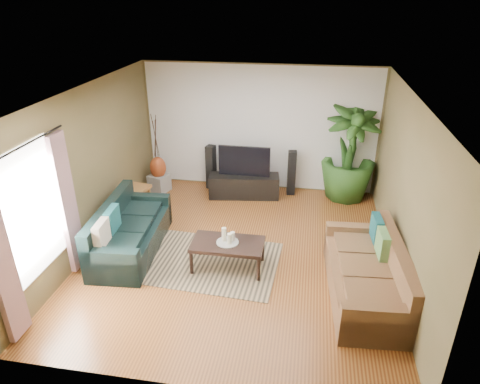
% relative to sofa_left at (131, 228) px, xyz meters
% --- Properties ---
extents(floor, '(5.50, 5.50, 0.00)m').
position_rel_sofa_left_xyz_m(floor, '(1.79, 0.20, -0.42)').
color(floor, brown).
rests_on(floor, ground).
extents(ceiling, '(5.50, 5.50, 0.00)m').
position_rel_sofa_left_xyz_m(ceiling, '(1.79, 0.20, 2.28)').
color(ceiling, white).
rests_on(ceiling, ground).
extents(wall_back, '(5.00, 0.00, 5.00)m').
position_rel_sofa_left_xyz_m(wall_back, '(1.79, 2.95, 0.93)').
color(wall_back, brown).
rests_on(wall_back, ground).
extents(wall_front, '(5.00, 0.00, 5.00)m').
position_rel_sofa_left_xyz_m(wall_front, '(1.79, -2.55, 0.93)').
color(wall_front, brown).
rests_on(wall_front, ground).
extents(wall_left, '(0.00, 5.50, 5.50)m').
position_rel_sofa_left_xyz_m(wall_left, '(-0.71, 0.20, 0.92)').
color(wall_left, brown).
rests_on(wall_left, ground).
extents(wall_right, '(0.00, 5.50, 5.50)m').
position_rel_sofa_left_xyz_m(wall_right, '(4.29, 0.20, 0.92)').
color(wall_right, brown).
rests_on(wall_right, ground).
extents(backwall_panel, '(4.90, 0.00, 4.90)m').
position_rel_sofa_left_xyz_m(backwall_panel, '(1.79, 2.94, 0.93)').
color(backwall_panel, white).
rests_on(backwall_panel, ground).
extents(window_pane, '(0.00, 1.80, 1.80)m').
position_rel_sofa_left_xyz_m(window_pane, '(-0.69, -1.40, 0.97)').
color(window_pane, white).
rests_on(window_pane, ground).
extents(curtain_near, '(0.08, 0.35, 2.20)m').
position_rel_sofa_left_xyz_m(curtain_near, '(-0.64, -2.15, 0.72)').
color(curtain_near, gray).
rests_on(curtain_near, ground).
extents(curtain_far, '(0.08, 0.35, 2.20)m').
position_rel_sofa_left_xyz_m(curtain_far, '(-0.64, -0.65, 0.72)').
color(curtain_far, gray).
rests_on(curtain_far, ground).
extents(curtain_rod, '(0.03, 1.90, 0.03)m').
position_rel_sofa_left_xyz_m(curtain_rod, '(-0.64, -1.40, 1.87)').
color(curtain_rod, black).
rests_on(curtain_rod, ground).
extents(sofa_left, '(1.02, 2.10, 0.85)m').
position_rel_sofa_left_xyz_m(sofa_left, '(0.00, 0.00, 0.00)').
color(sofa_left, black).
rests_on(sofa_left, floor).
extents(sofa_right, '(1.12, 2.21, 0.85)m').
position_rel_sofa_left_xyz_m(sofa_right, '(3.78, -0.56, 0.00)').
color(sofa_right, brown).
rests_on(sofa_right, floor).
extents(area_rug, '(2.36, 1.74, 0.01)m').
position_rel_sofa_left_xyz_m(area_rug, '(1.35, -0.14, -0.42)').
color(area_rug, '#9D845C').
rests_on(area_rug, floor).
extents(coffee_table, '(1.13, 0.62, 0.46)m').
position_rel_sofa_left_xyz_m(coffee_table, '(1.70, -0.23, -0.19)').
color(coffee_table, black).
rests_on(coffee_table, floor).
extents(candle_tray, '(0.35, 0.35, 0.02)m').
position_rel_sofa_left_xyz_m(candle_tray, '(1.70, -0.23, 0.04)').
color(candle_tray, gray).
rests_on(candle_tray, coffee_table).
extents(candle_tall, '(0.07, 0.07, 0.23)m').
position_rel_sofa_left_xyz_m(candle_tall, '(1.64, -0.20, 0.16)').
color(candle_tall, white).
rests_on(candle_tall, candle_tray).
extents(candle_mid, '(0.07, 0.07, 0.17)m').
position_rel_sofa_left_xyz_m(candle_mid, '(1.74, -0.27, 0.14)').
color(candle_mid, white).
rests_on(candle_mid, candle_tray).
extents(candle_short, '(0.07, 0.07, 0.14)m').
position_rel_sofa_left_xyz_m(candle_short, '(1.77, -0.17, 0.12)').
color(candle_short, '#EFE0C9').
rests_on(candle_short, candle_tray).
extents(tv_stand, '(1.52, 0.64, 0.49)m').
position_rel_sofa_left_xyz_m(tv_stand, '(1.55, 2.36, -0.18)').
color(tv_stand, black).
rests_on(tv_stand, floor).
extents(television, '(1.08, 0.06, 0.64)m').
position_rel_sofa_left_xyz_m(television, '(1.55, 2.38, 0.38)').
color(television, black).
rests_on(television, tv_stand).
extents(speaker_left, '(0.21, 0.23, 0.98)m').
position_rel_sofa_left_xyz_m(speaker_left, '(0.76, 2.70, 0.07)').
color(speaker_left, black).
rests_on(speaker_left, floor).
extents(speaker_right, '(0.19, 0.21, 0.97)m').
position_rel_sofa_left_xyz_m(speaker_right, '(2.53, 2.68, 0.06)').
color(speaker_right, black).
rests_on(speaker_right, floor).
extents(potted_plant, '(1.31, 1.31, 2.00)m').
position_rel_sofa_left_xyz_m(potted_plant, '(3.68, 2.70, 0.57)').
color(potted_plant, '#224918').
rests_on(potted_plant, floor).
extents(plant_pot, '(0.37, 0.37, 0.29)m').
position_rel_sofa_left_xyz_m(plant_pot, '(3.68, 2.70, -0.28)').
color(plant_pot, black).
rests_on(plant_pot, floor).
extents(pedestal, '(0.48, 0.48, 0.38)m').
position_rel_sofa_left_xyz_m(pedestal, '(-0.33, 2.34, -0.24)').
color(pedestal, '#999997').
rests_on(pedestal, floor).
extents(vase, '(0.35, 0.35, 0.48)m').
position_rel_sofa_left_xyz_m(vase, '(-0.33, 2.34, 0.13)').
color(vase, maroon).
rests_on(vase, pedestal).
extents(side_table, '(0.59, 0.59, 0.54)m').
position_rel_sofa_left_xyz_m(side_table, '(-0.46, 1.29, -0.16)').
color(side_table, olive).
rests_on(side_table, floor).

